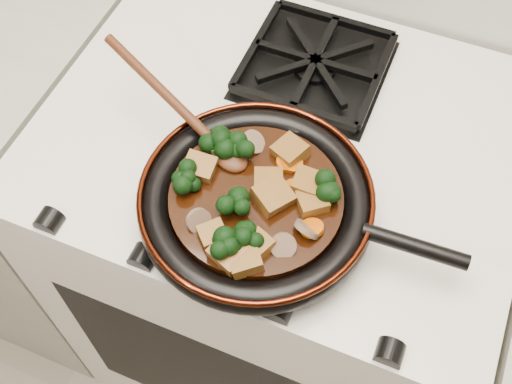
% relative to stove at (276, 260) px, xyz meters
% --- Properties ---
extents(stove, '(0.76, 0.60, 0.90)m').
position_rel_stove_xyz_m(stove, '(0.00, 0.00, 0.00)').
color(stove, white).
rests_on(stove, ground).
extents(burner_grate_front, '(0.23, 0.23, 0.03)m').
position_rel_stove_xyz_m(burner_grate_front, '(0.00, -0.14, 0.46)').
color(burner_grate_front, black).
rests_on(burner_grate_front, stove).
extents(burner_grate_back, '(0.23, 0.23, 0.03)m').
position_rel_stove_xyz_m(burner_grate_back, '(0.00, 0.14, 0.46)').
color(burner_grate_back, black).
rests_on(burner_grate_back, stove).
extents(skillet, '(0.45, 0.33, 0.05)m').
position_rel_stove_xyz_m(skillet, '(0.02, -0.16, 0.49)').
color(skillet, black).
rests_on(skillet, burner_grate_front).
extents(braising_sauce, '(0.24, 0.24, 0.02)m').
position_rel_stove_xyz_m(braising_sauce, '(0.02, -0.16, 0.50)').
color(braising_sauce, black).
rests_on(braising_sauce, skillet).
extents(tofu_cube_0, '(0.05, 0.05, 0.02)m').
position_rel_stove_xyz_m(tofu_cube_0, '(0.03, -0.14, 0.52)').
color(tofu_cube_0, brown).
rests_on(tofu_cube_0, braising_sauce).
extents(tofu_cube_1, '(0.06, 0.06, 0.03)m').
position_rel_stove_xyz_m(tofu_cube_1, '(0.04, -0.26, 0.52)').
color(tofu_cube_1, brown).
rests_on(tofu_cube_1, braising_sauce).
extents(tofu_cube_2, '(0.05, 0.05, 0.02)m').
position_rel_stove_xyz_m(tofu_cube_2, '(-0.01, -0.24, 0.52)').
color(tofu_cube_2, brown).
rests_on(tofu_cube_2, braising_sauce).
extents(tofu_cube_3, '(0.05, 0.05, 0.03)m').
position_rel_stove_xyz_m(tofu_cube_3, '(0.02, -0.26, 0.52)').
color(tofu_cube_3, brown).
rests_on(tofu_cube_3, braising_sauce).
extents(tofu_cube_4, '(0.05, 0.05, 0.02)m').
position_rel_stove_xyz_m(tofu_cube_4, '(0.09, -0.14, 0.52)').
color(tofu_cube_4, brown).
rests_on(tofu_cube_4, braising_sauce).
extents(tofu_cube_5, '(0.04, 0.04, 0.03)m').
position_rel_stove_xyz_m(tofu_cube_5, '(0.08, -0.12, 0.52)').
color(tofu_cube_5, brown).
rests_on(tofu_cube_5, braising_sauce).
extents(tofu_cube_6, '(0.06, 0.06, 0.03)m').
position_rel_stove_xyz_m(tofu_cube_6, '(0.04, -0.16, 0.52)').
color(tofu_cube_6, brown).
rests_on(tofu_cube_6, braising_sauce).
extents(tofu_cube_7, '(0.05, 0.05, 0.02)m').
position_rel_stove_xyz_m(tofu_cube_7, '(0.05, -0.23, 0.52)').
color(tofu_cube_7, brown).
rests_on(tofu_cube_7, braising_sauce).
extents(tofu_cube_8, '(0.06, 0.05, 0.03)m').
position_rel_stove_xyz_m(tofu_cube_8, '(0.04, -0.08, 0.52)').
color(tofu_cube_8, brown).
rests_on(tofu_cube_8, braising_sauce).
extents(tofu_cube_9, '(0.05, 0.04, 0.03)m').
position_rel_stove_xyz_m(tofu_cube_9, '(-0.07, -0.15, 0.52)').
color(tofu_cube_9, brown).
rests_on(tofu_cube_9, braising_sauce).
extents(tofu_cube_10, '(0.04, 0.05, 0.03)m').
position_rel_stove_xyz_m(tofu_cube_10, '(0.04, -0.15, 0.52)').
color(tofu_cube_10, brown).
rests_on(tofu_cube_10, braising_sauce).
extents(broccoli_floret_0, '(0.08, 0.09, 0.08)m').
position_rel_stove_xyz_m(broccoli_floret_0, '(0.01, -0.25, 0.52)').
color(broccoli_floret_0, black).
rests_on(broccoli_floret_0, braising_sauce).
extents(broccoli_floret_1, '(0.09, 0.08, 0.07)m').
position_rel_stove_xyz_m(broccoli_floret_1, '(-0.06, -0.12, 0.52)').
color(broccoli_floret_1, black).
rests_on(broccoli_floret_1, braising_sauce).
extents(broccoli_floret_2, '(0.07, 0.08, 0.07)m').
position_rel_stove_xyz_m(broccoli_floret_2, '(0.04, -0.23, 0.52)').
color(broccoli_floret_2, black).
rests_on(broccoli_floret_2, braising_sauce).
extents(broccoli_floret_3, '(0.07, 0.08, 0.07)m').
position_rel_stove_xyz_m(broccoli_floret_3, '(-0.02, -0.11, 0.52)').
color(broccoli_floret_3, black).
rests_on(broccoli_floret_3, braising_sauce).
extents(broccoli_floret_4, '(0.09, 0.09, 0.06)m').
position_rel_stove_xyz_m(broccoli_floret_4, '(-0.06, -0.10, 0.52)').
color(broccoli_floret_4, black).
rests_on(broccoli_floret_4, braising_sauce).
extents(broccoli_floret_5, '(0.08, 0.07, 0.07)m').
position_rel_stove_xyz_m(broccoli_floret_5, '(0.01, -0.19, 0.52)').
color(broccoli_floret_5, black).
rests_on(broccoli_floret_5, braising_sauce).
extents(broccoli_floret_6, '(0.07, 0.06, 0.07)m').
position_rel_stove_xyz_m(broccoli_floret_6, '(0.10, -0.13, 0.52)').
color(broccoli_floret_6, black).
rests_on(broccoli_floret_6, braising_sauce).
extents(broccoli_floret_7, '(0.06, 0.06, 0.05)m').
position_rel_stove_xyz_m(broccoli_floret_7, '(-0.08, -0.18, 0.52)').
color(broccoli_floret_7, black).
rests_on(broccoli_floret_7, braising_sauce).
extents(carrot_coin_0, '(0.03, 0.03, 0.01)m').
position_rel_stove_xyz_m(carrot_coin_0, '(-0.06, -0.10, 0.51)').
color(carrot_coin_0, '#CB5305').
rests_on(carrot_coin_0, braising_sauce).
extents(carrot_coin_1, '(0.03, 0.03, 0.02)m').
position_rel_stove_xyz_m(carrot_coin_1, '(0.11, -0.18, 0.51)').
color(carrot_coin_1, '#CB5305').
rests_on(carrot_coin_1, braising_sauce).
extents(carrot_coin_2, '(0.03, 0.03, 0.01)m').
position_rel_stove_xyz_m(carrot_coin_2, '(0.04, -0.09, 0.51)').
color(carrot_coin_2, '#CB5305').
rests_on(carrot_coin_2, braising_sauce).
extents(carrot_coin_3, '(0.03, 0.03, 0.01)m').
position_rel_stove_xyz_m(carrot_coin_3, '(0.04, -0.10, 0.51)').
color(carrot_coin_3, '#CB5305').
rests_on(carrot_coin_3, braising_sauce).
extents(carrot_coin_4, '(0.03, 0.03, 0.02)m').
position_rel_stove_xyz_m(carrot_coin_4, '(0.04, -0.07, 0.51)').
color(carrot_coin_4, '#CB5305').
rests_on(carrot_coin_4, braising_sauce).
extents(carrot_coin_5, '(0.03, 0.03, 0.02)m').
position_rel_stove_xyz_m(carrot_coin_5, '(0.06, -0.13, 0.51)').
color(carrot_coin_5, '#CB5305').
rests_on(carrot_coin_5, braising_sauce).
extents(mushroom_slice_0, '(0.04, 0.04, 0.03)m').
position_rel_stove_xyz_m(mushroom_slice_0, '(-0.04, -0.23, 0.52)').
color(mushroom_slice_0, brown).
rests_on(mushroom_slice_0, braising_sauce).
extents(mushroom_slice_1, '(0.04, 0.04, 0.03)m').
position_rel_stove_xyz_m(mushroom_slice_1, '(0.10, -0.18, 0.52)').
color(mushroom_slice_1, brown).
rests_on(mushroom_slice_1, braising_sauce).
extents(mushroom_slice_2, '(0.04, 0.04, 0.03)m').
position_rel_stove_xyz_m(mushroom_slice_2, '(0.08, -0.22, 0.52)').
color(mushroom_slice_2, brown).
rests_on(mushroom_slice_2, braising_sauce).
extents(mushroom_slice_3, '(0.04, 0.04, 0.03)m').
position_rel_stove_xyz_m(mushroom_slice_3, '(-0.02, -0.08, 0.52)').
color(mushroom_slice_3, brown).
rests_on(mushroom_slice_3, braising_sauce).
extents(wooden_spoon, '(0.16, 0.08, 0.26)m').
position_rel_stove_xyz_m(wooden_spoon, '(-0.11, -0.09, 0.53)').
color(wooden_spoon, '#49210F').
rests_on(wooden_spoon, braising_sauce).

